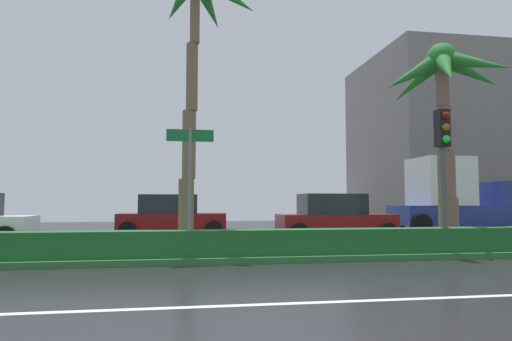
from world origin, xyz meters
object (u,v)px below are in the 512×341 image
object	(u,v)px
traffic_signal_median_right	(443,152)
car_in_traffic_third	(334,218)
box_truck_lead	(460,199)
palm_tree_centre_left	(194,13)
palm_tree_centre	(444,92)
car_in_traffic_second	(171,216)
street_name_sign	(190,173)

from	to	relation	value
traffic_signal_median_right	car_in_traffic_third	distance (m)	6.18
car_in_traffic_third	box_truck_lead	distance (m)	7.75
palm_tree_centre_left	box_truck_lead	bearing A→B (deg)	28.29
palm_tree_centre	box_truck_lead	xyz separation A→B (m)	(4.99, 6.89, -3.20)
palm_tree_centre	car_in_traffic_second	world-z (taller)	palm_tree_centre
palm_tree_centre_left	car_in_traffic_third	xyz separation A→B (m)	(5.39, 3.80, -5.93)
palm_tree_centre_left	street_name_sign	xyz separation A→B (m)	(-0.11, -1.94, -4.67)
car_in_traffic_third	box_truck_lead	world-z (taller)	box_truck_lead
palm_tree_centre	traffic_signal_median_right	xyz separation A→B (m)	(-1.24, -1.87, -2.05)
car_in_traffic_second	box_truck_lead	bearing A→B (deg)	1.37
car_in_traffic_second	car_in_traffic_third	bearing A→B (deg)	-23.31
street_name_sign	palm_tree_centre_left	bearing A→B (deg)	86.68
box_truck_lead	street_name_sign	bearing A→B (deg)	-145.51
palm_tree_centre	box_truck_lead	distance (m)	9.09
traffic_signal_median_right	palm_tree_centre	bearing A→B (deg)	56.39
palm_tree_centre_left	box_truck_lead	size ratio (longest dim) A/B	1.28
street_name_sign	car_in_traffic_third	size ratio (longest dim) A/B	0.70
palm_tree_centre_left	car_in_traffic_second	world-z (taller)	palm_tree_centre_left
palm_tree_centre	box_truck_lead	bearing A→B (deg)	54.10
palm_tree_centre_left	traffic_signal_median_right	bearing A→B (deg)	-17.76
box_truck_lead	palm_tree_centre_left	bearing A→B (deg)	-151.71
box_truck_lead	car_in_traffic_third	bearing A→B (deg)	-157.58
street_name_sign	car_in_traffic_third	distance (m)	8.05
traffic_signal_median_right	street_name_sign	xyz separation A→B (m)	(-6.41, 0.07, -0.62)
traffic_signal_median_right	box_truck_lead	world-z (taller)	traffic_signal_median_right
car_in_traffic_second	palm_tree_centre_left	bearing A→B (deg)	-83.74
street_name_sign	box_truck_lead	distance (m)	15.35
street_name_sign	car_in_traffic_second	size ratio (longest dim) A/B	0.70
palm_tree_centre_left	palm_tree_centre	bearing A→B (deg)	-1.14
car_in_traffic_second	car_in_traffic_third	distance (m)	6.64
palm_tree_centre_left	car_in_traffic_third	world-z (taller)	palm_tree_centre_left
car_in_traffic_second	box_truck_lead	xyz separation A→B (m)	(13.24, 0.32, 0.72)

